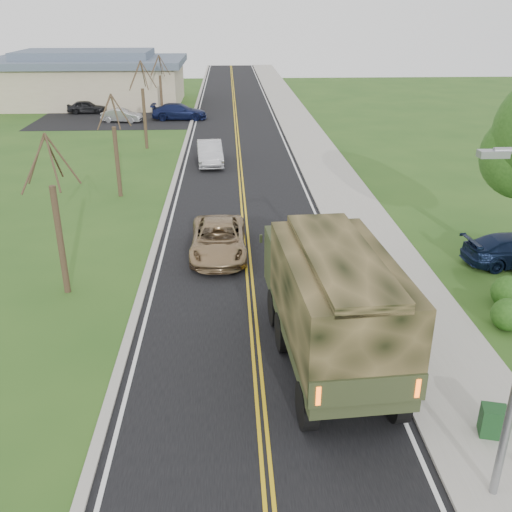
{
  "coord_description": "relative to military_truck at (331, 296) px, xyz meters",
  "views": [
    {
      "loc": [
        -0.74,
        -9.74,
        10.03
      ],
      "look_at": [
        0.17,
        8.94,
        1.8
      ],
      "focal_mm": 40.0,
      "sensor_mm": 36.0,
      "label": 1
    }
  ],
  "objects": [
    {
      "name": "bare_tree_a",
      "position": [
        -9.14,
        5.2,
        0.33
      ],
      "size": [
        1.93,
        2.26,
        6.08
      ],
      "color": "#38281C",
      "rests_on": "ground"
    },
    {
      "name": "curb_left",
      "position": [
        -6.29,
        35.2,
        -2.25
      ],
      "size": [
        0.3,
        120.0,
        0.1
      ],
      "primitive_type": "cube",
      "color": "#9E998E",
      "rests_on": "ground"
    },
    {
      "name": "sedan_silver",
      "position": [
        -4.17,
        24.17,
        -1.53
      ],
      "size": [
        1.99,
        4.81,
        1.55
      ],
      "primitive_type": "imported",
      "rotation": [
        0.0,
        0.0,
        0.08
      ],
      "color": "silver",
      "rests_on": "ground"
    },
    {
      "name": "bare_tree_d",
      "position": [
        -9.14,
        41.2,
        0.25
      ],
      "size": [
        1.88,
        2.2,
        5.91
      ],
      "color": "#38281C",
      "rests_on": "ground"
    },
    {
      "name": "road",
      "position": [
        -2.14,
        35.2,
        -2.3
      ],
      "size": [
        8.0,
        120.0,
        0.01
      ],
      "primitive_type": "cube",
      "color": "black",
      "rests_on": "ground"
    },
    {
      "name": "bare_tree_c",
      "position": [
        -9.14,
        29.2,
        0.48
      ],
      "size": [
        2.04,
        2.39,
        6.42
      ],
      "color": "#38281C",
      "rests_on": "ground"
    },
    {
      "name": "utility_box_near",
      "position": [
        3.6,
        -3.46,
        -1.8
      ],
      "size": [
        0.71,
        0.63,
        0.8
      ],
      "primitive_type": "cube",
      "rotation": [
        0.0,
        0.0,
        -0.25
      ],
      "color": "#163E1B",
      "rests_on": "sidewalk_right"
    },
    {
      "name": "lot_car_dark",
      "position": [
        -17.11,
        45.02,
        -1.64
      ],
      "size": [
        3.88,
        1.61,
        1.31
      ],
      "primitive_type": "imported",
      "rotation": [
        0.0,
        0.0,
        1.55
      ],
      "color": "black",
      "rests_on": "ground"
    },
    {
      "name": "military_truck",
      "position": [
        0.0,
        0.0,
        0.0
      ],
      "size": [
        3.37,
        8.24,
        4.02
      ],
      "rotation": [
        0.0,
        0.0,
        0.07
      ],
      "color": "black",
      "rests_on": "ground"
    },
    {
      "name": "commercial_building",
      "position": [
        -18.12,
        51.17,
        0.39
      ],
      "size": [
        25.5,
        21.5,
        5.65
      ],
      "color": "tan",
      "rests_on": "ground"
    },
    {
      "name": "sidewalk_right",
      "position": [
        3.76,
        35.2,
        -2.25
      ],
      "size": [
        3.2,
        120.0,
        0.1
      ],
      "primitive_type": "cube",
      "color": "#9E998E",
      "rests_on": "ground"
    },
    {
      "name": "lot_car_silver",
      "position": [
        -12.81,
        40.12,
        -1.68
      ],
      "size": [
        3.93,
        1.98,
        1.24
      ],
      "primitive_type": "imported",
      "rotation": [
        0.0,
        0.0,
        1.39
      ],
      "color": "#9F9EA3",
      "rests_on": "ground"
    },
    {
      "name": "ground",
      "position": [
        -2.14,
        -4.8,
        -2.3
      ],
      "size": [
        160.0,
        160.0,
        0.0
      ],
      "primitive_type": "plane",
      "color": "#294E1A",
      "rests_on": "ground"
    },
    {
      "name": "suv_champagne",
      "position": [
        -3.39,
        8.5,
        -1.59
      ],
      "size": [
        2.38,
        5.14,
        1.43
      ],
      "primitive_type": "imported",
      "rotation": [
        0.0,
        0.0,
        0.0
      ],
      "color": "#987B56",
      "rests_on": "ground"
    },
    {
      "name": "bare_tree_b",
      "position": [
        -9.14,
        17.2,
        0.18
      ],
      "size": [
        1.83,
        2.14,
        5.73
      ],
      "color": "#38281C",
      "rests_on": "ground"
    },
    {
      "name": "curb_right",
      "position": [
        2.01,
        35.2,
        -2.24
      ],
      "size": [
        0.3,
        120.0,
        0.12
      ],
      "primitive_type": "cube",
      "color": "#9E998E",
      "rests_on": "ground"
    },
    {
      "name": "lot_car_navy",
      "position": [
        -7.53,
        41.15,
        -1.54
      ],
      "size": [
        5.27,
        2.23,
        1.52
      ],
      "primitive_type": "imported",
      "rotation": [
        0.0,
        0.0,
        1.55
      ],
      "color": "#11183E",
      "rests_on": "ground"
    }
  ]
}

